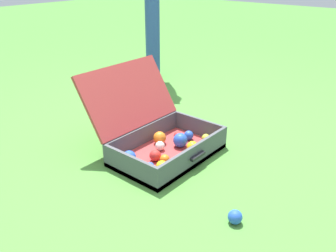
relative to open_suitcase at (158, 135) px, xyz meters
name	(u,v)px	position (x,y,z in m)	size (l,w,h in m)	color
ground_plane	(176,158)	(0.01, -0.12, -0.11)	(16.00, 16.00, 0.00)	#4C8C38
open_suitcase	(158,135)	(0.00, 0.00, 0.00)	(0.60, 0.61, 0.46)	#B23838
stray_ball_on_grass	(235,217)	(-0.25, -0.65, -0.08)	(0.06, 0.06, 0.06)	blue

